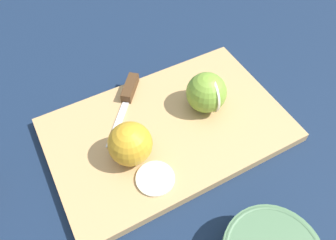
{
  "coord_description": "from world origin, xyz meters",
  "views": [
    {
      "loc": [
        0.18,
        0.3,
        0.5
      ],
      "look_at": [
        0.0,
        0.0,
        0.04
      ],
      "focal_mm": 35.0,
      "sensor_mm": 36.0,
      "label": 1
    }
  ],
  "objects": [
    {
      "name": "apple_half_right",
      "position": [
        0.08,
        0.02,
        0.06
      ],
      "size": [
        0.07,
        0.07,
        0.07
      ],
      "rotation": [
        0.0,
        0.0,
        5.76
      ],
      "color": "gold",
      "rests_on": "cutting_board"
    },
    {
      "name": "knife",
      "position": [
        0.03,
        -0.1,
        0.03
      ],
      "size": [
        0.13,
        0.13,
        0.02
      ],
      "rotation": [
        0.0,
        0.0,
        0.82
      ],
      "color": "silver",
      "rests_on": "cutting_board"
    },
    {
      "name": "apple_half_left",
      "position": [
        -0.09,
        -0.01,
        0.06
      ],
      "size": [
        0.07,
        0.07,
        0.07
      ],
      "rotation": [
        0.0,
        0.0,
        2.92
      ],
      "color": "olive",
      "rests_on": "cutting_board"
    },
    {
      "name": "cutting_board",
      "position": [
        0.0,
        0.0,
        0.01
      ],
      "size": [
        0.44,
        0.29,
        0.02
      ],
      "color": "tan",
      "rests_on": "ground_plane"
    },
    {
      "name": "apple_slice",
      "position": [
        0.07,
        0.08,
        0.02
      ],
      "size": [
        0.06,
        0.06,
        0.0
      ],
      "color": "beige",
      "rests_on": "cutting_board"
    },
    {
      "name": "ground_plane",
      "position": [
        0.0,
        0.0,
        0.0
      ],
      "size": [
        4.0,
        4.0,
        0.0
      ],
      "primitive_type": "plane",
      "color": "#14233D"
    }
  ]
}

